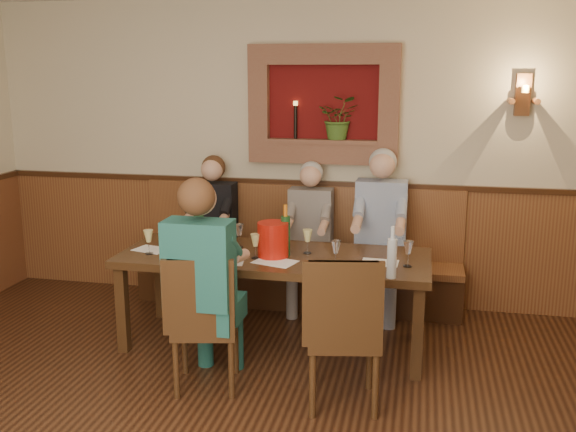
% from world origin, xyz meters
% --- Properties ---
extents(room_shell, '(6.04, 6.04, 2.82)m').
position_xyz_m(room_shell, '(0.00, 0.00, 1.89)').
color(room_shell, beige).
rests_on(room_shell, ground).
extents(wainscoting, '(6.02, 6.02, 1.15)m').
position_xyz_m(wainscoting, '(0.00, -0.00, 0.59)').
color(wainscoting, brown).
rests_on(wainscoting, ground).
extents(wall_niche, '(1.36, 0.30, 1.06)m').
position_xyz_m(wall_niche, '(0.24, 2.94, 1.81)').
color(wall_niche, '#590D0C').
rests_on(wall_niche, ground).
extents(wall_sconce, '(0.25, 0.20, 0.35)m').
position_xyz_m(wall_sconce, '(1.90, 2.93, 1.94)').
color(wall_sconce, brown).
rests_on(wall_sconce, ground).
extents(dining_table, '(2.40, 0.90, 0.75)m').
position_xyz_m(dining_table, '(0.00, 1.85, 0.68)').
color(dining_table, '#321E0F').
rests_on(dining_table, ground).
extents(bench, '(3.00, 0.45, 1.11)m').
position_xyz_m(bench, '(0.00, 2.79, 0.33)').
color(bench, '#381E0F').
rests_on(bench, ground).
extents(chair_near_left, '(0.51, 0.51, 0.97)m').
position_xyz_m(chair_near_left, '(-0.30, 1.06, 0.28)').
color(chair_near_left, '#321E0F').
rests_on(chair_near_left, ground).
extents(chair_near_right, '(0.53, 0.53, 1.04)m').
position_xyz_m(chair_near_right, '(0.65, 1.01, 0.30)').
color(chair_near_right, '#321E0F').
rests_on(chair_near_right, ground).
extents(person_bench_left, '(0.40, 0.49, 1.39)m').
position_xyz_m(person_bench_left, '(-0.79, 2.69, 0.57)').
color(person_bench_left, black).
rests_on(person_bench_left, ground).
extents(person_bench_mid, '(0.39, 0.48, 1.36)m').
position_xyz_m(person_bench_mid, '(0.13, 2.69, 0.56)').
color(person_bench_mid, '#605958').
rests_on(person_bench_mid, ground).
extents(person_bench_right, '(0.45, 0.55, 1.49)m').
position_xyz_m(person_bench_right, '(0.76, 2.69, 0.62)').
color(person_bench_right, navy).
rests_on(person_bench_right, ground).
extents(person_chair_front, '(0.45, 0.55, 1.49)m').
position_xyz_m(person_chair_front, '(-0.30, 1.07, 0.62)').
color(person_chair_front, '#173D52').
rests_on(person_chair_front, ground).
extents(spittoon_bucket, '(0.29, 0.29, 0.27)m').
position_xyz_m(spittoon_bucket, '(0.01, 1.79, 0.88)').
color(spittoon_bucket, red).
rests_on(spittoon_bucket, dining_table).
extents(wine_bottle_green_a, '(0.08, 0.08, 0.40)m').
position_xyz_m(wine_bottle_green_a, '(0.09, 1.85, 0.91)').
color(wine_bottle_green_a, '#19471E').
rests_on(wine_bottle_green_a, dining_table).
extents(wine_bottle_green_b, '(0.08, 0.08, 0.42)m').
position_xyz_m(wine_bottle_green_b, '(-0.62, 1.87, 0.93)').
color(wine_bottle_green_b, '#19471E').
rests_on(wine_bottle_green_b, dining_table).
extents(water_bottle, '(0.08, 0.08, 0.37)m').
position_xyz_m(water_bottle, '(0.92, 1.45, 0.90)').
color(water_bottle, silver).
rests_on(water_bottle, dining_table).
extents(tasting_sheet_a, '(0.31, 0.25, 0.00)m').
position_xyz_m(tasting_sheet_a, '(-0.99, 1.78, 0.75)').
color(tasting_sheet_a, white).
rests_on(tasting_sheet_a, dining_table).
extents(tasting_sheet_b, '(0.35, 0.30, 0.00)m').
position_xyz_m(tasting_sheet_b, '(0.05, 1.65, 0.75)').
color(tasting_sheet_b, white).
rests_on(tasting_sheet_b, dining_table).
extents(tasting_sheet_c, '(0.28, 0.20, 0.00)m').
position_xyz_m(tasting_sheet_c, '(0.82, 1.79, 0.75)').
color(tasting_sheet_c, white).
rests_on(tasting_sheet_c, dining_table).
extents(tasting_sheet_d, '(0.31, 0.24, 0.00)m').
position_xyz_m(tasting_sheet_d, '(-0.31, 1.57, 0.75)').
color(tasting_sheet_d, white).
rests_on(tasting_sheet_d, dining_table).
extents(wine_glass_0, '(0.08, 0.08, 0.19)m').
position_xyz_m(wine_glass_0, '(-0.81, 1.90, 0.85)').
color(wine_glass_0, white).
rests_on(wine_glass_0, dining_table).
extents(wine_glass_1, '(0.08, 0.08, 0.19)m').
position_xyz_m(wine_glass_1, '(-0.32, 2.00, 0.85)').
color(wine_glass_1, white).
rests_on(wine_glass_1, dining_table).
extents(wine_glass_2, '(0.08, 0.08, 0.19)m').
position_xyz_m(wine_glass_2, '(1.03, 1.74, 0.85)').
color(wine_glass_2, white).
rests_on(wine_glass_2, dining_table).
extents(wine_glass_3, '(0.08, 0.08, 0.19)m').
position_xyz_m(wine_glass_3, '(-0.11, 1.72, 0.85)').
color(wine_glass_3, '#DBD683').
rests_on(wine_glass_3, dining_table).
extents(wine_glass_4, '(0.08, 0.08, 0.19)m').
position_xyz_m(wine_glass_4, '(0.51, 1.65, 0.85)').
color(wine_glass_4, white).
rests_on(wine_glass_4, dining_table).
extents(wine_glass_5, '(0.08, 0.08, 0.19)m').
position_xyz_m(wine_glass_5, '(0.25, 1.93, 0.85)').
color(wine_glass_5, '#DBD683').
rests_on(wine_glass_5, dining_table).
extents(wine_glass_6, '(0.08, 0.08, 0.19)m').
position_xyz_m(wine_glass_6, '(-0.96, 1.66, 0.85)').
color(wine_glass_6, '#DBD683').
rests_on(wine_glass_6, dining_table).
extents(wine_glass_7, '(0.08, 0.08, 0.19)m').
position_xyz_m(wine_glass_7, '(-0.57, 1.65, 0.85)').
color(wine_glass_7, '#DBD683').
rests_on(wine_glass_7, dining_table).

